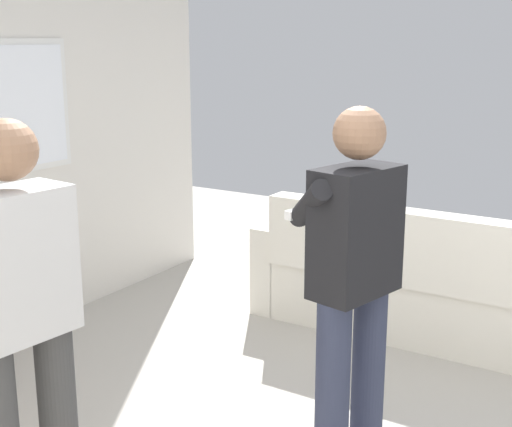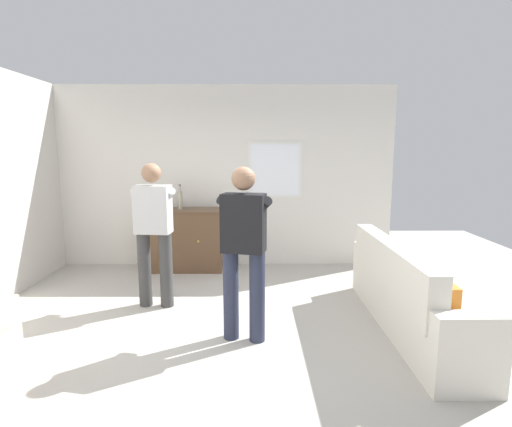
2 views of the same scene
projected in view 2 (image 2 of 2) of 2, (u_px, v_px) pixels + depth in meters
name	position (u px, v px, depth m)	size (l,w,h in m)	color
ground	(211.00, 340.00, 3.88)	(10.40, 10.40, 0.00)	#B2ADA3
wall_back_with_window	(228.00, 177.00, 6.28)	(5.20, 0.15, 2.80)	silver
couch	(405.00, 296.00, 4.08)	(0.57, 2.42, 0.90)	silver
sideboard_cabinet	(186.00, 240.00, 6.07)	(1.15, 0.49, 0.94)	brown
bottle_wine_green	(180.00, 200.00, 5.95)	(0.07, 0.07, 0.37)	gray
bottle_liquor_amber	(166.00, 201.00, 5.93)	(0.07, 0.07, 0.33)	gray
person_standing_left	(154.00, 228.00, 4.60)	(0.55, 0.49, 1.68)	#383838
person_standing_right	(244.00, 245.00, 3.77)	(0.54, 0.51, 1.68)	#282D42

